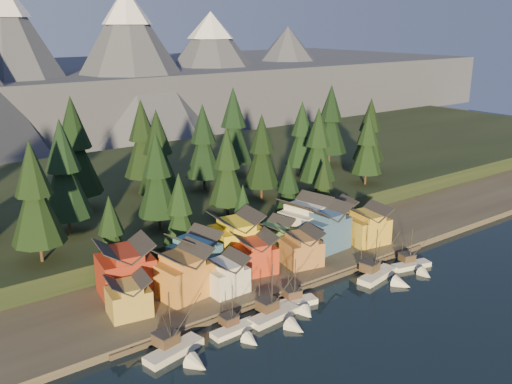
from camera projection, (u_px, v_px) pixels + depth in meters
ground at (347, 323)px, 104.92m from camera, size 500.00×500.00×0.00m
shore_strip at (226, 252)px, 135.37m from camera, size 400.00×50.00×1.50m
hillside at (134, 194)px, 173.05m from camera, size 420.00×100.00×6.00m
dock at (290, 288)px, 117.42m from camera, size 80.00×4.00×1.00m
mountain_ridge at (4, 83)px, 258.72m from camera, size 560.00×190.00×90.00m
boat_0 at (178, 344)px, 93.71m from camera, size 11.47×12.10×12.54m
boat_1 at (238, 325)px, 100.68m from camera, size 9.37×10.15×9.94m
boat_2 at (279, 310)px, 105.04m from camera, size 11.06×11.89×12.10m
boat_3 at (298, 297)px, 110.13m from camera, size 9.09×9.60×10.69m
boat_5 at (383, 270)px, 121.78m from camera, size 11.57×12.24×12.33m
boat_6 at (415, 261)px, 127.01m from camera, size 9.84×10.33×10.35m
house_front_0 at (129, 295)px, 103.98m from camera, size 8.36×8.02×7.37m
house_front_1 at (182, 271)px, 110.99m from camera, size 10.63×10.30×9.88m
house_front_2 at (225, 273)px, 113.12m from camera, size 7.68×7.74×7.46m
house_front_3 at (255, 252)px, 121.87m from camera, size 9.77×9.48×8.42m
house_front_4 at (301, 246)px, 125.88m from camera, size 9.27×9.74×7.93m
house_front_5 at (323, 225)px, 134.16m from camera, size 11.02×10.15×10.89m
house_front_6 at (367, 224)px, 137.90m from camera, size 10.24×9.82×9.06m
house_back_0 at (125, 267)px, 111.47m from camera, size 11.40×11.06×10.99m
house_back_1 at (195, 254)px, 119.09m from camera, size 10.46×10.54×9.83m
house_back_2 at (236, 235)px, 127.61m from camera, size 11.40×10.67×10.94m
house_back_3 at (273, 236)px, 131.58m from camera, size 9.01×8.30×8.05m
house_back_4 at (305, 219)px, 137.85m from camera, size 11.98×11.66×11.13m
house_back_5 at (338, 215)px, 144.81m from camera, size 9.12×9.20×8.58m
tree_hill_2 at (35, 197)px, 113.03m from camera, size 10.92×10.92×25.45m
tree_hill_3 at (64, 172)px, 127.71m from camera, size 11.60×11.60×27.01m
tree_hill_4 at (75, 149)px, 143.35m from camera, size 12.80×12.80×29.81m
tree_hill_5 at (157, 177)px, 130.90m from camera, size 10.14×10.14×23.63m
tree_hill_6 at (158, 155)px, 146.60m from camera, size 11.19×11.19×26.07m
tree_hill_7 at (227, 169)px, 139.80m from camera, size 9.83×9.83×22.89m
tree_hill_8 at (203, 144)px, 162.43m from camera, size 10.80×10.80×25.16m
tree_hill_9 at (262, 153)px, 154.21m from camera, size 10.18×10.18×23.72m
tree_hill_10 at (233, 128)px, 177.28m from camera, size 12.03×12.03×28.02m
tree_hill_11 at (318, 147)px, 159.41m from camera, size 10.56×10.56×24.59m
tree_hill_12 at (302, 136)px, 176.37m from camera, size 10.27×10.27×23.92m
tree_hill_13 at (367, 145)px, 168.59m from camera, size 9.51×9.51×22.14m
tree_hill_14 at (330, 122)px, 190.77m from camera, size 11.69×11.69×27.24m
tree_hill_15 at (143, 141)px, 161.85m from camera, size 11.39×11.39×26.52m
tree_hill_17 at (370, 132)px, 182.84m from camera, size 10.30×10.30×23.99m
tree_shore_0 at (111, 234)px, 116.18m from camera, size 7.92×7.92×18.45m
tree_shore_1 at (180, 214)px, 125.02m from camera, size 8.84×8.84×20.59m
tree_shore_2 at (243, 212)px, 135.65m from camera, size 6.43×6.43×14.99m
tree_shore_3 at (288, 192)px, 142.99m from camera, size 8.29×8.29×19.32m
tree_shore_4 at (323, 188)px, 150.16m from camera, size 7.51×7.51×17.49m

